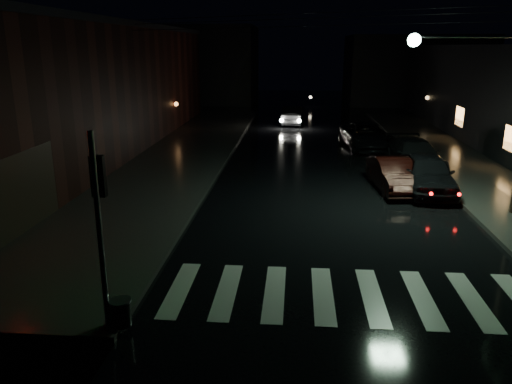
% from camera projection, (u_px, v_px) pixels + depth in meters
% --- Properties ---
extents(ground, '(120.00, 120.00, 0.00)m').
position_uv_depth(ground, '(224.00, 301.00, 12.05)').
color(ground, black).
rests_on(ground, ground).
extents(sidewalk_left, '(6.00, 44.00, 0.15)m').
position_uv_depth(sidewalk_left, '(167.00, 163.00, 25.80)').
color(sidewalk_left, '#282826').
rests_on(sidewalk_left, ground).
extents(sidewalk_right, '(4.00, 44.00, 0.15)m').
position_uv_depth(sidewalk_right, '(465.00, 169.00, 24.64)').
color(sidewalk_right, '#282826').
rests_on(sidewalk_right, ground).
extents(building_left, '(10.00, 36.00, 7.00)m').
position_uv_depth(building_left, '(47.00, 92.00, 27.30)').
color(building_left, black).
rests_on(building_left, ground).
extents(building_far_left, '(14.00, 10.00, 8.00)m').
position_uv_depth(building_far_left, '(191.00, 64.00, 54.74)').
color(building_far_left, black).
rests_on(building_far_left, ground).
extents(building_far_right, '(14.00, 10.00, 7.00)m').
position_uv_depth(building_far_right, '(414.00, 70.00, 53.02)').
color(building_far_right, black).
rests_on(building_far_right, ground).
extents(crosswalk, '(9.00, 3.00, 0.01)m').
position_uv_depth(crosswalk, '(347.00, 295.00, 12.29)').
color(crosswalk, beige).
rests_on(crosswalk, ground).
extents(signal_pole_corner, '(0.68, 0.61, 4.20)m').
position_uv_depth(signal_pole_corner, '(111.00, 264.00, 10.38)').
color(signal_pole_corner, slate).
rests_on(signal_pole_corner, ground).
extents(utility_pole, '(4.92, 0.44, 8.00)m').
position_uv_depth(utility_pole, '(511.00, 87.00, 16.76)').
color(utility_pole, black).
rests_on(utility_pole, ground).
extents(parked_car_a, '(2.14, 4.81, 1.61)m').
position_uv_depth(parked_car_a, '(427.00, 173.00, 20.79)').
color(parked_car_a, black).
rests_on(parked_car_a, ground).
extents(parked_car_b, '(1.84, 4.27, 1.37)m').
position_uv_depth(parked_car_b, '(394.00, 175.00, 21.09)').
color(parked_car_b, black).
rests_on(parked_car_b, ground).
extents(parked_car_c, '(2.43, 5.24, 1.48)m').
position_uv_depth(parked_car_c, '(415.00, 155.00, 24.60)').
color(parked_car_c, black).
rests_on(parked_car_c, ground).
extents(parked_car_d, '(3.13, 5.73, 1.52)m').
position_uv_depth(parked_car_d, '(367.00, 136.00, 29.71)').
color(parked_car_d, black).
rests_on(parked_car_d, ground).
extents(oncoming_car, '(1.87, 4.44, 1.43)m').
position_uv_depth(oncoming_car, '(293.00, 115.00, 38.96)').
color(oncoming_car, black).
rests_on(oncoming_car, ground).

